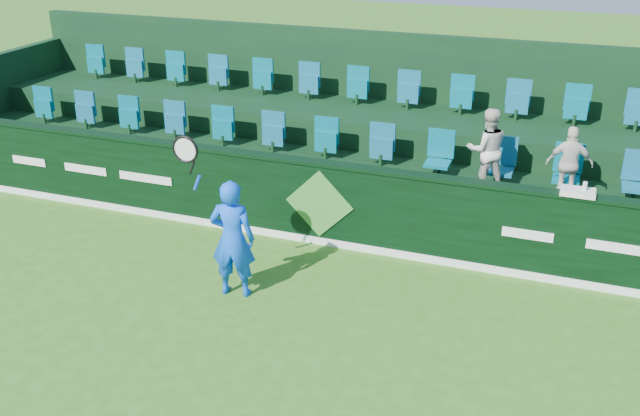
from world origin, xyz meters
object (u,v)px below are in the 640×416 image
at_px(spectator_middle, 569,164).
at_px(drinks_bottle, 584,189).
at_px(spectator_left, 487,150).
at_px(towel, 578,192).
at_px(tennis_player, 232,238).

height_order(spectator_middle, drinks_bottle, spectator_middle).
bearing_deg(spectator_left, drinks_bottle, 120.07).
relative_size(spectator_left, drinks_bottle, 6.89).
height_order(spectator_left, towel, spectator_left).
xyz_separation_m(spectator_left, drinks_bottle, (1.45, -1.12, -0.01)).
bearing_deg(tennis_player, drinks_bottle, 23.59).
height_order(tennis_player, spectator_middle, tennis_player).
height_order(towel, drinks_bottle, drinks_bottle).
bearing_deg(towel, spectator_left, 140.83).
bearing_deg(drinks_bottle, spectator_left, 142.36).
bearing_deg(spectator_middle, drinks_bottle, 96.30).
height_order(tennis_player, towel, tennis_player).
height_order(spectator_left, drinks_bottle, spectator_left).
distance_m(spectator_left, spectator_middle, 1.23).
distance_m(spectator_middle, towel, 1.13).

